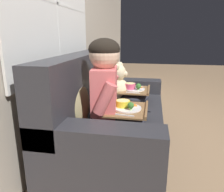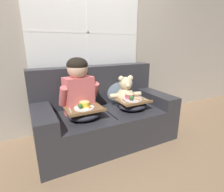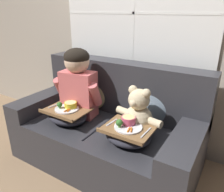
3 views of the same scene
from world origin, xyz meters
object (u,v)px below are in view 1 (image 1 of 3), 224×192
object	(u,v)px
child_figure	(105,78)
teddy_bear	(118,85)
throw_pillow_behind_teddy	(98,83)
couch	(108,118)
lap_tray_child	(127,115)
throw_pillow_behind_child	(79,99)
lap_tray_teddy	(134,94)

from	to	relation	value
child_figure	teddy_bear	bearing A→B (deg)	-0.40
child_figure	throw_pillow_behind_teddy	bearing A→B (deg)	18.79
couch	child_figure	xyz separation A→B (m)	(-0.32, -0.04, 0.46)
lap_tray_child	couch	bearing A→B (deg)	34.46
throw_pillow_behind_child	lap_tray_child	distance (m)	0.42
throw_pillow_behind_child	lap_tray_teddy	bearing A→B (deg)	-31.80
throw_pillow_behind_teddy	lap_tray_child	distance (m)	0.77
couch	lap_tray_child	bearing A→B (deg)	-145.54
lap_tray_child	lap_tray_teddy	distance (m)	0.65
couch	teddy_bear	world-z (taller)	couch
throw_pillow_behind_child	throw_pillow_behind_teddy	size ratio (longest dim) A/B	0.99
lap_tray_child	throw_pillow_behind_child	bearing A→B (deg)	90.03
throw_pillow_behind_teddy	child_figure	size ratio (longest dim) A/B	0.62
couch	lap_tray_child	xyz separation A→B (m)	(-0.32, -0.22, 0.16)
lap_tray_teddy	throw_pillow_behind_child	bearing A→B (deg)	148.20
teddy_bear	lap_tray_child	xyz separation A→B (m)	(-0.65, -0.18, -0.10)
couch	lap_tray_child	size ratio (longest dim) A/B	4.27
couch	lap_tray_teddy	xyz separation A→B (m)	(0.32, -0.22, 0.16)
lap_tray_child	lap_tray_teddy	xyz separation A→B (m)	(0.65, 0.00, 0.00)
throw_pillow_behind_child	child_figure	size ratio (longest dim) A/B	0.61
throw_pillow_behind_child	child_figure	world-z (taller)	child_figure
throw_pillow_behind_child	throw_pillow_behind_teddy	bearing A→B (deg)	0.00
throw_pillow_behind_child	teddy_bear	size ratio (longest dim) A/B	0.92
throw_pillow_behind_teddy	child_figure	world-z (taller)	child_figure
throw_pillow_behind_child	lap_tray_child	bearing A→B (deg)	-89.97
couch	throw_pillow_behind_child	world-z (taller)	couch
lap_tray_teddy	throw_pillow_behind_teddy	bearing A→B (deg)	89.75
throw_pillow_behind_teddy	throw_pillow_behind_child	bearing A→B (deg)	180.00
teddy_bear	lap_tray_child	world-z (taller)	teddy_bear
couch	lap_tray_child	distance (m)	0.42
teddy_bear	lap_tray_teddy	world-z (taller)	teddy_bear
teddy_bear	lap_tray_teddy	xyz separation A→B (m)	(-0.00, -0.18, -0.10)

